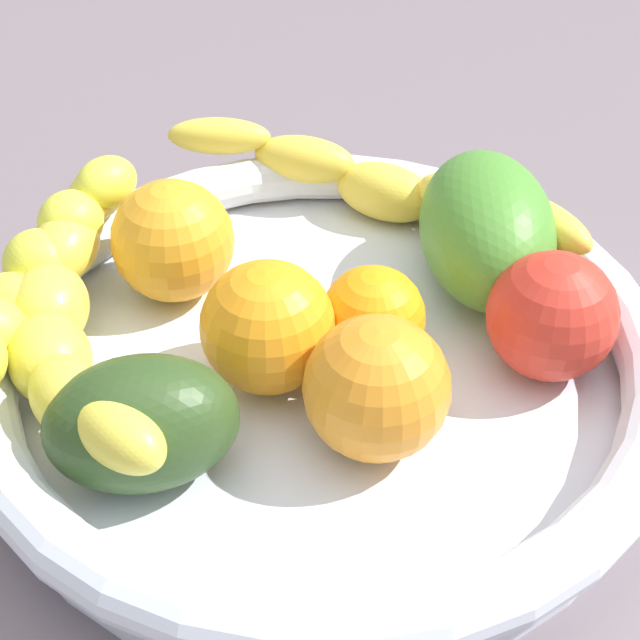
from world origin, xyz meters
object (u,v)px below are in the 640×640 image
Objects in this scene: fruit_bowl at (320,358)px; avocado_dark at (142,423)px; banana_draped_left at (381,183)px; orange_mid_right at (173,241)px; mango_green at (486,229)px; banana_arching_top at (68,318)px; banana_draped_right at (22,293)px; orange_mid_left at (265,321)px; orange_front at (371,314)px; tomato_red at (552,316)px; orange_rear at (377,388)px.

avocado_dark is at bearing 25.34° from fruit_bowl.
banana_draped_left is at bearing -121.75° from fruit_bowl.
mango_green reaches higher than orange_mid_right.
banana_draped_left is 19.80cm from banana_arching_top.
banana_draped_left is at bearing -166.31° from orange_mid_right.
banana_draped_right is 11.85cm from orange_mid_left.
banana_arching_top is 14.33cm from orange_front.
tomato_red is 0.75× the size of avocado_dark.
orange_mid_right is (5.59, -8.02, 2.65)cm from fruit_bowl.
fruit_bowl is 3.03× the size of mango_green.
banana_arching_top is 2.84× the size of avocado_dark.
orange_front is at bearing 68.76° from banana_draped_left.
banana_draped_right is 2.88× the size of tomato_red.
fruit_bowl is 5.21× the size of orange_rear.
orange_mid_right is (-5.76, -4.77, 0.05)cm from banana_arching_top.
banana_draped_right is at bearing -19.25° from tomato_red.
mango_green reaches higher than orange_rear.
orange_front reaches higher than fruit_bowl.
orange_rear is (5.85, 16.38, 0.50)cm from banana_draped_left.
orange_mid_right is at bearing -105.52° from avocado_dark.
orange_front is at bearing -21.81° from tomato_red.
tomato_red is at bearing 160.75° from banana_draped_right.
banana_draped_right reaches higher than avocado_dark.
banana_draped_left is 3.08× the size of orange_mid_right.
orange_rear is 1.04× the size of tomato_red.
avocado_dark is at bearing 21.19° from orange_front.
mango_green is at bearing -87.73° from tomato_red.
orange_mid_left reaches higher than banana_draped_left.
orange_mid_right is 0.58× the size of mango_green.
banana_draped_left is 0.84× the size of banana_arching_top.
orange_mid_left is at bearing 16.06° from mango_green.
orange_front is (-15.92, 5.16, -0.90)cm from banana_draped_right.
orange_mid_right is at bearing -55.10° from fruit_bowl.
tomato_red is at bearing -176.04° from avocado_dark.
banana_arching_top is at bearing -15.98° from fruit_bowl.
orange_mid_right reaches higher than banana_draped_left.
orange_front is 0.79× the size of orange_rear.
orange_mid_right is at bearing -43.35° from orange_front.
orange_mid_right is 0.99× the size of orange_rear.
orange_mid_right is (3.07, -7.58, 0.03)cm from orange_mid_left.
orange_rear is (-12.34, 8.58, 0.07)cm from banana_arching_top.
banana_draped_right is 25.23cm from tomato_red.
fruit_bowl is 1.88× the size of banana_draped_right.
fruit_bowl is 10.24cm from avocado_dark.
banana_arching_top is 15.03cm from orange_rear.
tomato_red is at bearing 104.84° from banana_draped_left.
mango_green is (-9.28, -9.45, 0.23)cm from orange_rear.
orange_mid_left is at bearing -2.11° from orange_front.
mango_green reaches higher than orange_mid_left.
orange_rear is 0.58× the size of mango_green.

